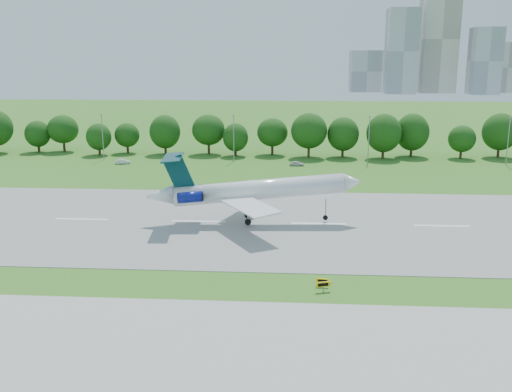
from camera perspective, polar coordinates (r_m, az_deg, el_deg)
name	(u,v)px	position (r m, az deg, el deg)	size (l,w,h in m)	color
ground	(327,282)	(70.96, 7.10, -8.54)	(600.00, 600.00, 0.00)	#2E6B1C
runway	(319,224)	(94.54, 6.29, -2.79)	(400.00, 45.00, 0.08)	gray
taxiway	(338,357)	(54.74, 8.16, -15.64)	(400.00, 23.00, 0.08)	#ADADA8
tree_line	(309,134)	(158.98, 5.37, 6.21)	(288.40, 8.40, 10.40)	#382314
light_poles	(301,138)	(149.01, 4.50, 5.79)	(175.90, 0.25, 12.19)	gray
skyline	(432,52)	(468.03, 17.20, 13.56)	(127.00, 52.00, 80.00)	#B2B2B7
airliner	(248,190)	(93.11, -0.79, 0.62)	(35.52, 25.65, 11.38)	white
taxi_sign_left	(323,284)	(67.85, 6.76, -8.78)	(1.72, 0.72, 1.22)	gray
taxi_sign_centre	(322,281)	(69.23, 6.65, -8.42)	(1.50, 0.37, 1.05)	gray
service_vehicle_a	(123,161)	(150.97, -13.18, 3.38)	(1.34, 3.85, 1.27)	silver
service_vehicle_b	(297,163)	(144.75, 4.11, 3.27)	(1.47, 3.65, 1.24)	silver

